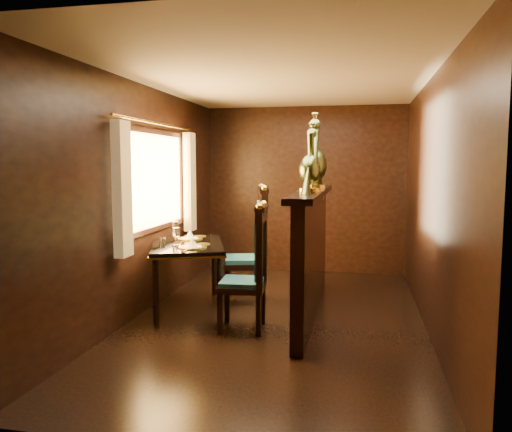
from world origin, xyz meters
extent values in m
plane|color=black|center=(0.00, 0.00, 0.00)|extent=(5.00, 5.00, 0.00)
cube|color=black|center=(0.00, 2.50, 1.25)|extent=(3.00, 0.04, 2.50)
cube|color=black|center=(0.00, -2.50, 1.25)|extent=(3.00, 0.04, 2.50)
cube|color=black|center=(-1.50, 0.00, 1.25)|extent=(0.04, 5.00, 2.50)
cube|color=black|center=(1.50, 0.00, 1.25)|extent=(0.04, 5.00, 2.50)
cube|color=#ECE2C3|center=(0.00, 0.00, 2.50)|extent=(3.00, 5.00, 0.04)
cube|color=#FFC672|center=(-1.50, 0.30, 1.45)|extent=(0.01, 1.70, 1.05)
cube|color=gold|center=(-1.40, -0.67, 1.40)|extent=(0.10, 0.22, 1.30)
cube|color=gold|center=(-1.40, 1.27, 1.40)|extent=(0.10, 0.22, 1.30)
cylinder|color=gold|center=(-1.42, 0.30, 2.10)|extent=(0.03, 2.20, 0.03)
cube|color=black|center=(0.33, 0.30, 0.65)|extent=(0.12, 2.60, 1.30)
cube|color=#2E3216|center=(0.26, 0.30, 0.70)|extent=(0.02, 2.20, 0.95)
cube|color=black|center=(0.33, 0.30, 1.33)|extent=(0.26, 2.70, 0.06)
cube|color=black|center=(-1.05, 0.17, 0.74)|extent=(1.14, 1.45, 0.04)
cube|color=gold|center=(-1.05, 0.17, 0.71)|extent=(1.16, 1.47, 0.02)
cylinder|color=black|center=(-1.16, -0.48, 0.35)|extent=(0.06, 0.06, 0.70)
cylinder|color=black|center=(-0.56, -0.26, 0.35)|extent=(0.06, 0.06, 0.70)
cylinder|color=black|center=(-1.54, 0.61, 0.35)|extent=(0.06, 0.06, 0.70)
cylinder|color=black|center=(-0.94, 0.82, 0.35)|extent=(0.06, 0.06, 0.70)
cylinder|color=gold|center=(-0.90, -0.11, 0.77)|extent=(0.30, 0.30, 0.01)
cone|color=white|center=(-0.90, -0.11, 0.82)|extent=(0.11, 0.11, 0.10)
cylinder|color=gold|center=(-1.12, 0.45, 0.77)|extent=(0.30, 0.30, 0.01)
cone|color=white|center=(-1.12, 0.45, 0.82)|extent=(0.11, 0.11, 0.10)
cylinder|color=silver|center=(-1.32, 0.06, 0.79)|extent=(0.03, 0.03, 0.06)
cylinder|color=silver|center=(-1.31, 0.13, 0.79)|extent=(0.03, 0.03, 0.06)
cube|color=black|center=(-0.30, -0.36, 0.43)|extent=(0.48, 0.48, 0.06)
cube|color=#155861|center=(-0.30, -0.36, 0.48)|extent=(0.43, 0.43, 0.05)
cube|color=#155861|center=(-0.10, -0.34, 0.81)|extent=(0.06, 0.35, 0.58)
cube|color=black|center=(-0.47, -0.56, 0.20)|extent=(0.05, 0.05, 0.40)
cube|color=black|center=(-0.10, -0.53, 0.20)|extent=(0.05, 0.05, 0.40)
cube|color=black|center=(-0.50, -0.19, 0.20)|extent=(0.05, 0.05, 0.40)
cube|color=black|center=(-0.13, -0.16, 0.20)|extent=(0.05, 0.05, 0.40)
sphere|color=gold|center=(-0.09, -0.53, 1.24)|extent=(0.07, 0.07, 0.07)
sphere|color=gold|center=(-0.12, -0.16, 1.24)|extent=(0.07, 0.07, 0.07)
cube|color=black|center=(-0.49, 0.55, 0.47)|extent=(0.61, 0.61, 0.06)
cube|color=#155861|center=(-0.49, 0.55, 0.53)|extent=(0.55, 0.55, 0.05)
cube|color=#155861|center=(-0.28, 0.61, 0.89)|extent=(0.14, 0.38, 0.64)
cube|color=black|center=(-0.63, 0.30, 0.22)|extent=(0.05, 0.05, 0.44)
cube|color=black|center=(-0.23, 0.41, 0.22)|extent=(0.05, 0.05, 0.44)
cube|color=black|center=(-0.74, 0.69, 0.22)|extent=(0.05, 0.05, 0.44)
cube|color=black|center=(-0.34, 0.80, 0.22)|extent=(0.05, 0.05, 0.44)
sphere|color=gold|center=(-0.22, 0.41, 1.37)|extent=(0.08, 0.08, 0.08)
sphere|color=gold|center=(-0.33, 0.81, 1.37)|extent=(0.08, 0.08, 0.08)
camera|label=1|loc=(0.82, -5.07, 1.64)|focal=35.00mm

